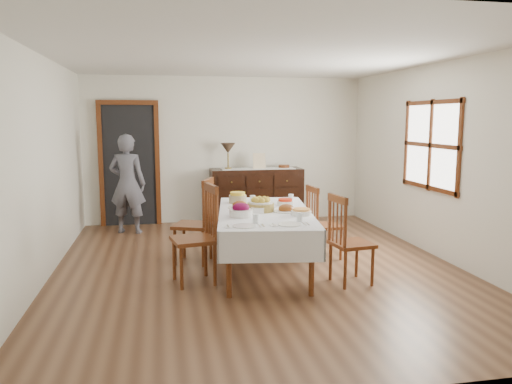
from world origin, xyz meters
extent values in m
plane|color=brown|center=(0.00, 0.00, 0.00)|extent=(6.00, 6.00, 0.00)
cube|color=silver|center=(0.00, 0.00, 2.60)|extent=(5.00, 6.00, 0.02)
cube|color=white|center=(0.00, 3.00, 1.30)|extent=(5.00, 0.02, 2.60)
cube|color=white|center=(0.00, -3.00, 1.30)|extent=(5.00, 0.02, 2.60)
cube|color=white|center=(-2.50, 0.00, 1.30)|extent=(0.02, 6.00, 2.60)
cube|color=white|center=(2.50, 0.00, 1.30)|extent=(0.02, 6.00, 2.60)
cube|color=white|center=(2.49, 0.30, 1.50)|extent=(0.02, 1.30, 1.10)
cube|color=#5A2911|center=(2.48, 0.30, 1.50)|extent=(0.03, 1.46, 1.26)
cube|color=black|center=(-1.70, 2.96, 1.05)|extent=(0.90, 0.06, 2.10)
cube|color=#5A2911|center=(-1.70, 2.94, 1.05)|extent=(1.04, 0.08, 2.18)
cube|color=white|center=(0.06, -0.13, 0.72)|extent=(1.35, 2.25, 0.04)
cylinder|color=#5A2911|center=(-0.50, -0.98, 0.34)|extent=(0.06, 0.06, 0.68)
cylinder|color=#5A2911|center=(0.37, -1.10, 0.34)|extent=(0.06, 0.06, 0.68)
cylinder|color=#5A2911|center=(-0.24, 0.84, 0.34)|extent=(0.06, 0.06, 0.68)
cylinder|color=#5A2911|center=(0.62, 0.71, 0.34)|extent=(0.06, 0.06, 0.68)
cube|color=white|center=(-0.47, -0.06, 0.58)|extent=(0.32, 2.15, 0.33)
cube|color=white|center=(0.60, -0.21, 0.58)|extent=(0.32, 2.15, 0.33)
cube|color=white|center=(-0.09, -1.20, 0.58)|extent=(1.09, 0.17, 0.33)
cube|color=white|center=(0.21, 0.93, 0.58)|extent=(1.09, 0.17, 0.33)
cube|color=#5A2911|center=(-0.82, -0.43, 0.50)|extent=(0.55, 0.55, 0.04)
cylinder|color=#5A2911|center=(-1.04, -0.28, 0.24)|extent=(0.04, 0.04, 0.48)
cylinder|color=#5A2911|center=(-0.97, -0.66, 0.24)|extent=(0.04, 0.04, 0.48)
cylinder|color=#5A2911|center=(-0.67, -0.21, 0.24)|extent=(0.04, 0.04, 0.48)
cylinder|color=#5A2911|center=(-0.60, -0.59, 0.24)|extent=(0.04, 0.04, 0.48)
cylinder|color=#5A2911|center=(-0.65, -0.20, 0.81)|extent=(0.04, 0.04, 0.63)
cylinder|color=#5A2911|center=(-0.58, -0.59, 0.81)|extent=(0.04, 0.04, 0.63)
cube|color=#5A2911|center=(-0.61, -0.40, 1.08)|extent=(0.12, 0.45, 0.09)
cylinder|color=#5A2911|center=(-0.63, -0.30, 0.79)|extent=(0.02, 0.02, 0.51)
cylinder|color=#5A2911|center=(-0.61, -0.40, 0.79)|extent=(0.02, 0.02, 0.51)
cylinder|color=#5A2911|center=(-0.60, -0.49, 0.79)|extent=(0.02, 0.02, 0.51)
cube|color=#5A2911|center=(-0.78, 0.40, 0.49)|extent=(0.59, 0.59, 0.04)
cylinder|color=#5A2911|center=(-0.88, 0.64, 0.24)|extent=(0.04, 0.04, 0.47)
cylinder|color=#5A2911|center=(-1.02, 0.29, 0.24)|extent=(0.04, 0.04, 0.47)
cylinder|color=#5A2911|center=(-0.54, 0.51, 0.24)|extent=(0.04, 0.04, 0.47)
cylinder|color=#5A2911|center=(-0.67, 0.16, 0.24)|extent=(0.04, 0.04, 0.47)
cylinder|color=#5A2911|center=(-0.51, 0.51, 0.80)|extent=(0.04, 0.04, 0.61)
cylinder|color=#5A2911|center=(-0.65, 0.14, 0.80)|extent=(0.04, 0.04, 0.61)
cube|color=#5A2911|center=(-0.58, 0.33, 1.06)|extent=(0.20, 0.42, 0.09)
cylinder|color=#5A2911|center=(-0.55, 0.42, 0.77)|extent=(0.02, 0.02, 0.50)
cylinder|color=#5A2911|center=(-0.58, 0.33, 0.77)|extent=(0.02, 0.02, 0.50)
cylinder|color=#5A2911|center=(-0.62, 0.24, 0.77)|extent=(0.02, 0.02, 0.50)
cube|color=#5A2911|center=(0.94, -0.78, 0.46)|extent=(0.48, 0.48, 0.04)
cylinder|color=#5A2911|center=(1.13, -0.93, 0.22)|extent=(0.04, 0.04, 0.44)
cylinder|color=#5A2911|center=(1.08, -0.59, 0.22)|extent=(0.04, 0.04, 0.44)
cylinder|color=#5A2911|center=(0.79, -0.98, 0.22)|extent=(0.04, 0.04, 0.44)
cylinder|color=#5A2911|center=(0.74, -0.64, 0.22)|extent=(0.04, 0.04, 0.44)
cylinder|color=#5A2911|center=(0.77, -0.99, 0.74)|extent=(0.04, 0.04, 0.57)
cylinder|color=#5A2911|center=(0.72, -0.63, 0.74)|extent=(0.04, 0.04, 0.57)
cube|color=#5A2911|center=(0.75, -0.81, 0.98)|extent=(0.10, 0.41, 0.08)
cylinder|color=#5A2911|center=(0.76, -0.90, 0.72)|extent=(0.02, 0.02, 0.47)
cylinder|color=#5A2911|center=(0.75, -0.81, 0.72)|extent=(0.02, 0.02, 0.47)
cylinder|color=#5A2911|center=(0.73, -0.72, 0.72)|extent=(0.02, 0.02, 0.47)
cube|color=#5A2911|center=(0.97, 0.27, 0.44)|extent=(0.44, 0.44, 0.04)
cylinder|color=#5A2911|center=(1.15, 0.13, 0.21)|extent=(0.03, 0.03, 0.42)
cylinder|color=#5A2911|center=(1.12, 0.45, 0.21)|extent=(0.03, 0.03, 0.42)
cylinder|color=#5A2911|center=(0.82, 0.10, 0.21)|extent=(0.03, 0.03, 0.42)
cylinder|color=#5A2911|center=(0.79, 0.42, 0.21)|extent=(0.03, 0.03, 0.42)
cylinder|color=#5A2911|center=(0.80, 0.08, 0.71)|extent=(0.04, 0.04, 0.54)
cylinder|color=#5A2911|center=(0.77, 0.43, 0.71)|extent=(0.04, 0.04, 0.54)
cube|color=#5A2911|center=(0.79, 0.26, 0.94)|extent=(0.07, 0.39, 0.08)
cylinder|color=#5A2911|center=(0.79, 0.17, 0.69)|extent=(0.02, 0.02, 0.45)
cylinder|color=#5A2911|center=(0.79, 0.26, 0.69)|extent=(0.02, 0.02, 0.45)
cylinder|color=#5A2911|center=(0.78, 0.34, 0.69)|extent=(0.02, 0.02, 0.45)
cube|color=black|center=(0.51, 2.72, 0.49)|extent=(1.63, 0.54, 0.98)
cube|color=black|center=(0.02, 2.44, 0.78)|extent=(0.46, 0.02, 0.20)
sphere|color=brown|center=(0.02, 2.42, 0.78)|extent=(0.03, 0.03, 0.03)
cube|color=black|center=(0.51, 2.44, 0.78)|extent=(0.46, 0.02, 0.20)
sphere|color=brown|center=(0.51, 2.42, 0.78)|extent=(0.03, 0.03, 0.03)
cube|color=black|center=(1.00, 2.44, 0.78)|extent=(0.46, 0.02, 0.20)
sphere|color=brown|center=(1.00, 2.42, 0.78)|extent=(0.03, 0.03, 0.03)
imported|color=#575763|center=(-1.71, 2.31, 0.87)|extent=(0.61, 0.47, 1.73)
cylinder|color=olive|center=(0.02, -0.12, 0.79)|extent=(0.33, 0.33, 0.10)
cylinder|color=white|center=(0.02, -0.12, 0.85)|extent=(0.29, 0.29, 0.02)
sphere|color=gold|center=(0.10, -0.12, 0.88)|extent=(0.08, 0.08, 0.08)
sphere|color=gold|center=(0.07, -0.06, 0.88)|extent=(0.08, 0.08, 0.08)
sphere|color=gold|center=(0.02, -0.04, 0.88)|extent=(0.08, 0.08, 0.08)
sphere|color=gold|center=(-0.04, -0.06, 0.88)|extent=(0.08, 0.08, 0.08)
sphere|color=gold|center=(-0.07, -0.12, 0.88)|extent=(0.08, 0.08, 0.08)
sphere|color=gold|center=(-0.04, -0.18, 0.88)|extent=(0.08, 0.08, 0.08)
sphere|color=gold|center=(0.02, -0.20, 0.88)|extent=(0.08, 0.08, 0.08)
sphere|color=gold|center=(0.07, -0.18, 0.88)|extent=(0.08, 0.08, 0.08)
cylinder|color=black|center=(0.08, 0.26, 0.77)|extent=(0.26, 0.26, 0.05)
ellipsoid|color=pink|center=(0.15, 0.26, 0.82)|extent=(0.05, 0.05, 0.06)
ellipsoid|color=#7CDEF5|center=(0.11, 0.32, 0.82)|extent=(0.05, 0.05, 0.06)
ellipsoid|color=#96DD69|center=(0.04, 0.32, 0.82)|extent=(0.05, 0.05, 0.06)
ellipsoid|color=#FBD05A|center=(0.01, 0.26, 0.82)|extent=(0.05, 0.05, 0.06)
ellipsoid|color=#BE84D2|center=(0.04, 0.20, 0.82)|extent=(0.05, 0.05, 0.06)
ellipsoid|color=#E0D75A|center=(0.11, 0.20, 0.82)|extent=(0.05, 0.05, 0.06)
cylinder|color=white|center=(-0.20, 0.14, 0.75)|extent=(0.30, 0.30, 0.01)
ellipsoid|color=brown|center=(-0.20, 0.14, 0.78)|extent=(0.19, 0.16, 0.11)
cylinder|color=white|center=(0.31, -0.20, 0.75)|extent=(0.33, 0.33, 0.01)
ellipsoid|color=brown|center=(0.31, -0.20, 0.78)|extent=(0.19, 0.16, 0.11)
cylinder|color=white|center=(-0.27, -0.41, 0.79)|extent=(0.27, 0.27, 0.08)
ellipsoid|color=#610531|center=(-0.27, -0.41, 0.85)|extent=(0.20, 0.17, 0.11)
cylinder|color=white|center=(0.41, 0.24, 0.77)|extent=(0.21, 0.21, 0.06)
cylinder|color=red|center=(0.41, 0.24, 0.82)|extent=(0.18, 0.18, 0.03)
cylinder|color=tan|center=(-0.17, 0.53, 0.80)|extent=(0.24, 0.24, 0.11)
cylinder|color=yellow|center=(-0.17, 0.53, 0.87)|extent=(0.20, 0.20, 0.04)
cylinder|color=white|center=(0.43, -0.45, 0.77)|extent=(0.24, 0.24, 0.05)
cylinder|color=#EA9A47|center=(0.43, -0.45, 0.81)|extent=(0.20, 0.20, 0.02)
cube|color=white|center=(-0.05, -0.27, 0.78)|extent=(0.15, 0.11, 0.07)
cylinder|color=white|center=(-0.32, -0.94, 0.75)|extent=(0.25, 0.25, 0.01)
cube|color=white|center=(-0.49, -0.94, 0.75)|extent=(0.10, 0.13, 0.01)
cube|color=silver|center=(-0.49, -0.94, 0.75)|extent=(0.04, 0.16, 0.01)
cube|color=silver|center=(-0.16, -0.94, 0.75)|extent=(0.04, 0.18, 0.01)
cube|color=silver|center=(-0.12, -0.94, 0.75)|extent=(0.04, 0.14, 0.01)
cylinder|color=white|center=(-0.17, -0.79, 0.79)|extent=(0.07, 0.07, 0.10)
cylinder|color=white|center=(0.16, -0.95, 0.75)|extent=(0.25, 0.25, 0.01)
cube|color=white|center=(-0.01, -0.95, 0.75)|extent=(0.10, 0.13, 0.01)
cube|color=silver|center=(-0.01, -0.95, 0.75)|extent=(0.04, 0.16, 0.01)
cube|color=silver|center=(0.32, -0.95, 0.75)|extent=(0.04, 0.18, 0.01)
cube|color=silver|center=(0.36, -0.95, 0.75)|extent=(0.04, 0.14, 0.01)
cylinder|color=white|center=(0.31, -0.80, 0.79)|extent=(0.07, 0.07, 0.10)
cylinder|color=white|center=(0.04, 0.53, 0.79)|extent=(0.07, 0.07, 0.10)
cylinder|color=white|center=(0.56, 0.51, 0.80)|extent=(0.07, 0.07, 0.10)
cube|color=white|center=(0.53, 2.68, 0.98)|extent=(1.30, 0.35, 0.01)
cylinder|color=brown|center=(0.00, 2.71, 0.99)|extent=(0.12, 0.12, 0.03)
cylinder|color=brown|center=(0.00, 2.71, 1.13)|extent=(0.02, 0.02, 0.25)
cone|color=#3F2F21|center=(0.00, 2.71, 1.35)|extent=(0.26, 0.26, 0.18)
cube|color=beige|center=(0.54, 2.63, 1.12)|extent=(0.22, 0.08, 0.28)
cylinder|color=#5A2911|center=(1.02, 2.72, 1.01)|extent=(0.20, 0.20, 0.06)
camera|label=1|loc=(-1.16, -5.98, 1.86)|focal=35.00mm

